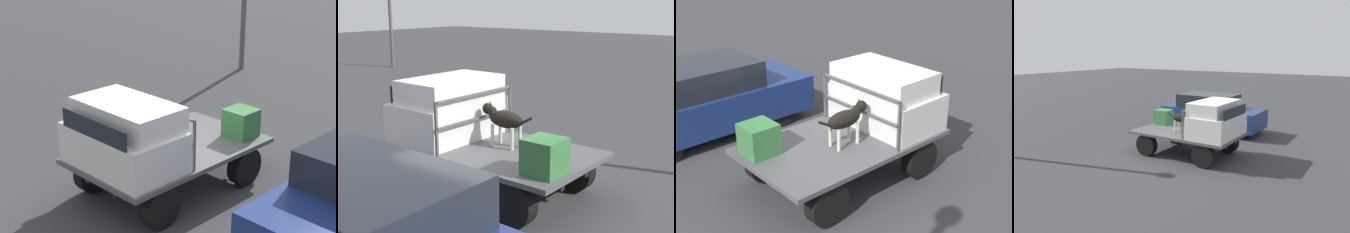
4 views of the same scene
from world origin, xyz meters
TOP-DOWN VIEW (x-y plane):
  - ground_plane at (0.00, 0.00)m, footprint 80.00×80.00m
  - flatbed_truck at (0.00, 0.00)m, footprint 3.47×2.05m
  - truck_cab at (1.05, 0.00)m, footprint 1.23×1.93m
  - truck_headboard at (0.39, 0.00)m, footprint 0.04×1.93m
  - dog at (-0.06, -0.18)m, footprint 1.08×0.29m
  - cargo_crate at (-1.37, 0.51)m, footprint 0.53×0.53m

SIDE VIEW (x-z plane):
  - ground_plane at x=0.00m, z-range 0.00..0.00m
  - flatbed_truck at x=0.00m, z-range 0.18..0.96m
  - cargo_crate at x=-1.37m, z-range 0.78..1.31m
  - dog at x=-0.06m, z-range 0.88..1.63m
  - truck_cab at x=1.05m, z-range 0.75..1.86m
  - truck_headboard at x=0.39m, z-range 0.93..1.82m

